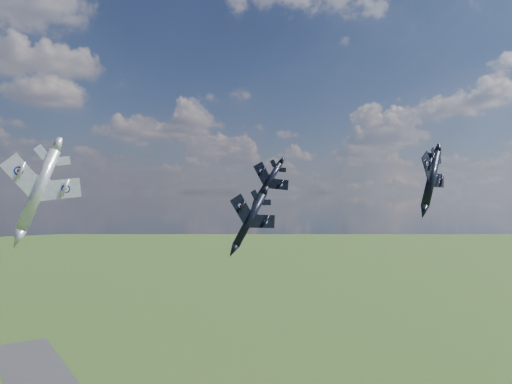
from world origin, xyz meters
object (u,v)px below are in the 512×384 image
jet_right_navy (431,179)px  jet_high_navy (268,182)px  jet_left_silver (38,190)px  jet_lead_navy (250,220)px

jet_right_navy → jet_high_navy: jet_high_navy is taller
jet_high_navy → jet_right_navy: bearing=-65.5°
jet_high_navy → jet_left_silver: (-49.71, -18.34, -1.90)m
jet_lead_navy → jet_high_navy: bearing=58.7°
jet_lead_navy → jet_left_silver: jet_left_silver is taller
jet_right_navy → jet_lead_navy: bearing=126.2°
jet_high_navy → jet_left_silver: 53.02m
jet_right_navy → jet_high_navy: 39.53m
jet_lead_navy → jet_left_silver: size_ratio=0.83×
jet_lead_navy → jet_high_navy: size_ratio=0.98×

